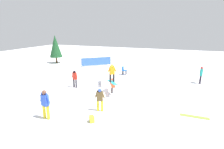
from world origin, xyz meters
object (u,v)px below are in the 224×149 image
Objects in this scene: bystander_blue at (45,103)px; bystander_red at (75,78)px; main_rider_on_rail at (112,73)px; loose_snowboard_lime at (195,117)px; folding_chair at (124,71)px; bystander_brown at (100,98)px; backpack_on_snow at (92,119)px; pine_tree_near at (55,46)px; bystander_teal at (201,74)px; rail_feature at (112,84)px.

bystander_red is (-4.93, -1.36, -0.11)m from bystander_blue.
main_rider_on_rail reaches higher than loose_snowboard_lime.
bystander_red is 1.62× the size of folding_chair.
bystander_brown is 4.10× the size of backpack_on_snow.
bystander_blue is (1.85, -2.31, 0.13)m from bystander_brown.
loose_snowboard_lime is 9.54m from folding_chair.
pine_tree_near reaches higher than bystander_blue.
bystander_teal is 6.82m from loose_snowboard_lime.
main_rider_on_rail reaches higher than bystander_blue.
bystander_red is at bearing 120.97° from bystander_teal.
bystander_blue is 0.43× the size of pine_tree_near.
bystander_teal reaches higher than backpack_on_snow.
backpack_on_snow is at bearing -37.52° from main_rider_on_rail.
main_rider_on_rail is 5.55m from folding_chair.
loose_snowboard_lime is (1.78, 5.55, -0.68)m from rail_feature.
loose_snowboard_lime is (-1.20, 5.15, -0.77)m from bystander_brown.
loose_snowboard_lime is at bearing -132.32° from folding_chair.
backpack_on_snow is 17.23m from pine_tree_near.
bystander_red reaches higher than loose_snowboard_lime.
bystander_blue is (4.83, -1.91, -0.62)m from main_rider_on_rail.
backpack_on_snow is at bearing 151.95° from bystander_teal.
main_rider_on_rail reaches higher than bystander_brown.
backpack_on_snow is at bearing 25.99° from loose_snowboard_lime.
pine_tree_near is (-12.31, -11.86, 2.14)m from backpack_on_snow.
main_rider_on_rail is 0.99× the size of bystander_brown.
loose_snowboard_lime is 4.41× the size of backpack_on_snow.
backpack_on_snow is at bearing 19.53° from bystander_blue.
backpack_on_snow is at bearing 88.70° from bystander_brown.
bystander_teal is at bearing -134.36° from bystander_brown.
loose_snowboard_lime is 0.39× the size of pine_tree_near.
loose_snowboard_lime is at bearing 27.64° from main_rider_on_rail.
pine_tree_near is at bearing -151.22° from rail_feature.
loose_snowboard_lime is at bearing -1.91° from bystander_red.
pine_tree_near is (-3.08, -17.71, 1.46)m from bystander_teal.
rail_feature is 1.29× the size of bystander_teal.
bystander_red is 0.95× the size of loose_snowboard_lime.
loose_snowboard_lime is at bearing 177.26° from bystander_teal.
bystander_blue is at bearing 36.22° from pine_tree_near.
rail_feature is at bearing -18.33° from loose_snowboard_lime.
backpack_on_snow is 0.09× the size of pine_tree_near.
bystander_teal is at bearing -73.37° from backpack_on_snow.
main_rider_on_rail is 4.53m from backpack_on_snow.
bystander_teal is 0.40× the size of pine_tree_near.
loose_snowboard_lime is (6.72, -0.83, -0.83)m from bystander_teal.
main_rider_on_rail is at bearing 0.00° from rail_feature.
bystander_red is (-3.08, -3.67, 0.02)m from bystander_brown.
backpack_on_snow is (-0.55, 2.44, -0.74)m from bystander_blue.
bystander_brown is at bearing -165.87° from folding_chair.
bystander_blue is at bearing 179.88° from folding_chair.
bystander_teal is 10.80m from bystander_red.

